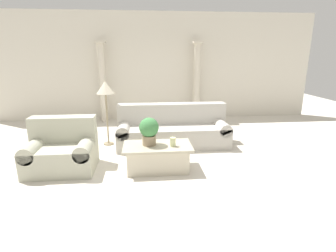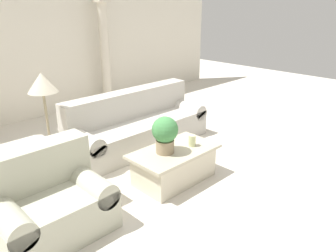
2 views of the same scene
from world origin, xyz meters
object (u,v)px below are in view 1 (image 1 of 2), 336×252
at_px(loveseat, 62,150).
at_px(potted_plant, 149,130).
at_px(floor_lamp, 105,91).
at_px(coffee_table, 158,157).
at_px(sofa_long, 173,130).

distance_m(loveseat, potted_plant, 1.59).
distance_m(loveseat, floor_lamp, 1.66).
distance_m(loveseat, coffee_table, 1.70).
bearing_deg(floor_lamp, sofa_long, -6.62).
relative_size(loveseat, coffee_table, 0.96).
relative_size(loveseat, floor_lamp, 0.80).
bearing_deg(coffee_table, potted_plant, 167.88).
xyz_separation_m(potted_plant, floor_lamp, (-0.90, 1.41, 0.50)).
height_order(sofa_long, loveseat, same).
relative_size(sofa_long, potted_plant, 5.00).
relative_size(loveseat, potted_plant, 2.35).
height_order(loveseat, potted_plant, potted_plant).
bearing_deg(loveseat, sofa_long, 27.35).
relative_size(sofa_long, loveseat, 2.13).
distance_m(sofa_long, floor_lamp, 1.70).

